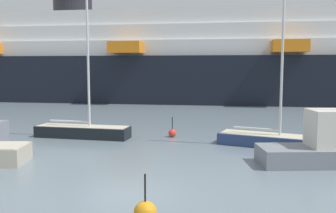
{
  "coord_description": "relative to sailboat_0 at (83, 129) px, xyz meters",
  "views": [
    {
      "loc": [
        3.91,
        -13.66,
        5.02
      ],
      "look_at": [
        0.0,
        11.22,
        2.31
      ],
      "focal_mm": 40.03,
      "sensor_mm": 36.0,
      "label": 1
    }
  ],
  "objects": [
    {
      "name": "sailboat_2",
      "position": [
        12.82,
        -1.0,
        -0.04
      ],
      "size": [
        6.76,
        3.63,
        12.24
      ],
      "rotation": [
        0.0,
        0.0,
        -0.3
      ],
      "color": "navy",
      "rests_on": "ground_plane"
    },
    {
      "name": "cruise_ship",
      "position": [
        7.07,
        31.15,
        5.24
      ],
      "size": [
        116.49,
        18.49,
        18.52
      ],
      "rotation": [
        0.0,
        0.0,
        -0.0
      ],
      "color": "black",
      "rests_on": "ground_plane"
    },
    {
      "name": "fishing_boat_2",
      "position": [
        15.37,
        -4.94,
        0.39
      ],
      "size": [
        7.42,
        3.63,
        5.31
      ],
      "rotation": [
        0.0,
        0.0,
        0.19
      ],
      "color": "gray",
      "rests_on": "ground_plane"
    },
    {
      "name": "channel_buoy_1",
      "position": [
        6.22,
        1.2,
        -0.31
      ],
      "size": [
        0.57,
        0.57,
        1.44
      ],
      "color": "red",
      "rests_on": "ground_plane"
    },
    {
      "name": "sailboat_0",
      "position": [
        0.0,
        0.0,
        0.0
      ],
      "size": [
        6.81,
        2.0,
        12.11
      ],
      "rotation": [
        0.0,
        0.0,
        -0.06
      ],
      "color": "black",
      "rests_on": "ground_plane"
    },
    {
      "name": "ground_plane",
      "position": [
        6.1,
        -11.18,
        -0.61
      ],
      "size": [
        600.0,
        600.0,
        0.0
      ],
      "primitive_type": "plane",
      "color": "slate"
    },
    {
      "name": "channel_buoy_0",
      "position": [
        7.5,
        -13.59,
        -0.23
      ],
      "size": [
        0.75,
        0.75,
        1.64
      ],
      "color": "orange",
      "rests_on": "ground_plane"
    }
  ]
}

